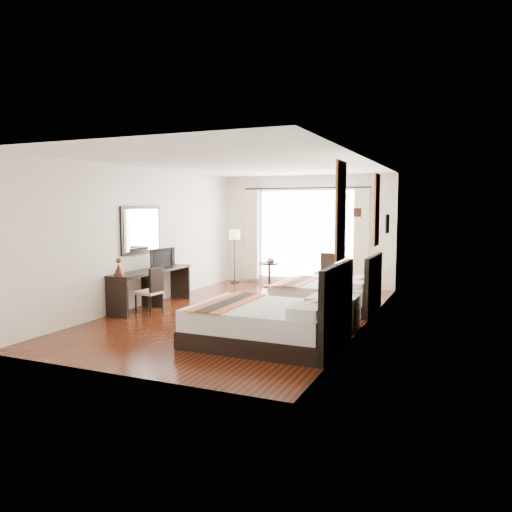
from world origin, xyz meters
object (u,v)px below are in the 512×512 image
at_px(bed_near, 271,323).
at_px(fruit_bowl, 271,262).
at_px(nightstand, 343,313).
at_px(console_desk, 152,288).
at_px(table_lamp, 344,281).
at_px(floor_lamp, 235,238).
at_px(vase, 340,297).
at_px(desk_chair, 150,300).
at_px(window_chair, 325,278).
at_px(bed_far, 328,294).
at_px(television, 160,258).
at_px(side_table, 269,275).

relative_size(bed_near, fruit_bowl, 10.54).
relative_size(nightstand, console_desk, 0.26).
distance_m(table_lamp, floor_lamp, 5.32).
distance_m(bed_near, nightstand, 1.49).
xyz_separation_m(vase, console_desk, (-3.95, 0.45, -0.18)).
relative_size(nightstand, desk_chair, 0.66).
xyz_separation_m(bed_near, floor_lamp, (-3.05, 5.11, 0.87)).
bearing_deg(floor_lamp, window_chair, -0.96).
relative_size(bed_far, nightstand, 3.38).
bearing_deg(nightstand, fruit_bowl, 126.74).
height_order(bed_far, television, television).
xyz_separation_m(vase, television, (-3.93, 0.74, 0.40)).
bearing_deg(window_chair, nightstand, 26.13).
relative_size(bed_near, console_desk, 0.99).
xyz_separation_m(console_desk, desk_chair, (0.36, -0.57, -0.11)).
height_order(table_lamp, vase, table_lamp).
height_order(nightstand, vase, vase).
bearing_deg(console_desk, table_lamp, -2.74).
bearing_deg(floor_lamp, desk_chair, -87.20).
bearing_deg(side_table, bed_near, -68.00).
height_order(fruit_bowl, window_chair, window_chair).
bearing_deg(console_desk, fruit_bowl, 69.17).
relative_size(bed_near, floor_lamp, 1.54).
distance_m(floor_lamp, window_chair, 2.64).
bearing_deg(fruit_bowl, floor_lamp, 169.64).
bearing_deg(television, fruit_bowl, -15.03).
bearing_deg(nightstand, bed_near, -121.16).
relative_size(bed_near, vase, 18.22).
distance_m(table_lamp, fruit_bowl, 4.43).
xyz_separation_m(desk_chair, side_table, (0.87, 3.88, 0.04)).
distance_m(nightstand, table_lamp, 0.52).
bearing_deg(bed_near, desk_chair, 160.23).
bearing_deg(bed_far, side_table, 134.99).
distance_m(table_lamp, window_chair, 3.93).
distance_m(television, desk_chair, 1.15).
distance_m(console_desk, side_table, 3.53).
relative_size(vase, window_chair, 0.14).
distance_m(nightstand, window_chair, 4.03).
xyz_separation_m(desk_chair, floor_lamp, (-0.20, 4.09, 0.91)).
bearing_deg(table_lamp, window_chair, 109.87).
xyz_separation_m(table_lamp, desk_chair, (-3.60, -0.38, -0.51)).
relative_size(bed_near, window_chair, 2.47).
xyz_separation_m(bed_near, console_desk, (-3.21, 1.59, 0.06)).
relative_size(bed_far, desk_chair, 2.21).
bearing_deg(vase, table_lamp, 88.80).
bearing_deg(bed_near, floor_lamp, 120.82).
bearing_deg(bed_near, table_lamp, 61.88).
distance_m(console_desk, desk_chair, 0.68).
bearing_deg(window_chair, floor_lamp, -84.28).
distance_m(bed_near, bed_far, 2.82).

